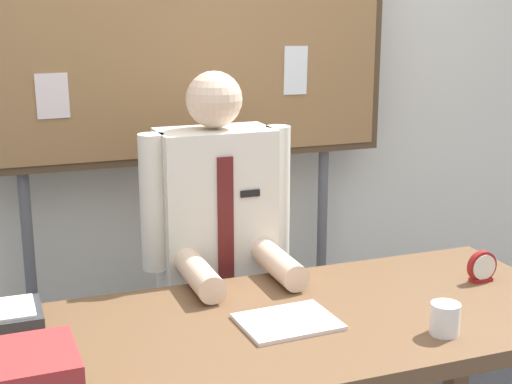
# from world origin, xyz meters

# --- Properties ---
(back_wall) EXTENTS (6.40, 0.08, 2.70)m
(back_wall) POSITION_xyz_m (0.00, 1.18, 1.35)
(back_wall) COLOR silver
(back_wall) RESTS_ON ground_plane
(desk) EXTENTS (1.90, 0.77, 0.73)m
(desk) POSITION_xyz_m (0.00, 0.00, 0.65)
(desk) COLOR brown
(desk) RESTS_ON ground_plane
(person) EXTENTS (0.55, 0.56, 1.41)m
(person) POSITION_xyz_m (0.00, 0.58, 0.66)
(person) COLOR #2D2D33
(person) RESTS_ON ground_plane
(bulletin_board) EXTENTS (1.71, 0.09, 2.09)m
(bulletin_board) POSITION_xyz_m (0.00, 0.98, 1.53)
(bulletin_board) COLOR #4C3823
(bulletin_board) RESTS_ON ground_plane
(book_stack) EXTENTS (0.21, 0.28, 0.14)m
(book_stack) POSITION_xyz_m (-0.70, -0.24, 0.80)
(book_stack) COLOR #337F47
(book_stack) RESTS_ON desk
(open_notebook) EXTENTS (0.29, 0.23, 0.01)m
(open_notebook) POSITION_xyz_m (0.02, -0.02, 0.74)
(open_notebook) COLOR silver
(open_notebook) RESTS_ON desk
(desk_clock) EXTENTS (0.11, 0.04, 0.11)m
(desk_clock) POSITION_xyz_m (0.76, 0.06, 0.78)
(desk_clock) COLOR maroon
(desk_clock) RESTS_ON desk
(coffee_mug) EXTENTS (0.08, 0.08, 0.09)m
(coffee_mug) POSITION_xyz_m (0.41, -0.24, 0.78)
(coffee_mug) COLOR white
(coffee_mug) RESTS_ON desk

